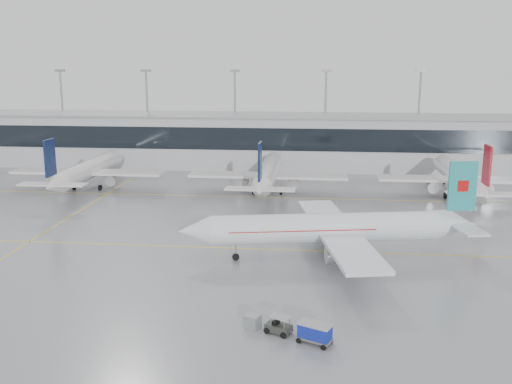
# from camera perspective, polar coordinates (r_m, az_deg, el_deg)

# --- Properties ---
(ground) EXTENTS (320.00, 320.00, 0.00)m
(ground) POSITION_cam_1_polar(r_m,az_deg,el_deg) (75.51, -0.94, -5.69)
(ground) COLOR gray
(ground) RESTS_ON ground
(taxi_line_main) EXTENTS (120.00, 0.25, 0.01)m
(taxi_line_main) POSITION_cam_1_polar(r_m,az_deg,el_deg) (75.50, -0.94, -5.69)
(taxi_line_main) COLOR yellow
(taxi_line_main) RESTS_ON ground
(taxi_line_north) EXTENTS (120.00, 0.25, 0.01)m
(taxi_line_north) POSITION_cam_1_polar(r_m,az_deg,el_deg) (104.26, 1.02, -0.53)
(taxi_line_north) COLOR yellow
(taxi_line_north) RESTS_ON ground
(taxi_line_cross) EXTENTS (0.25, 60.00, 0.01)m
(taxi_line_cross) POSITION_cam_1_polar(r_m,az_deg,el_deg) (97.36, -17.67, -2.09)
(taxi_line_cross) COLOR yellow
(taxi_line_cross) RESTS_ON ground
(terminal) EXTENTS (180.00, 15.00, 12.00)m
(terminal) POSITION_cam_1_polar(r_m,az_deg,el_deg) (134.61, 2.21, 5.05)
(terminal) COLOR #AAAAAE
(terminal) RESTS_ON ground
(terminal_glass) EXTENTS (180.00, 0.20, 5.00)m
(terminal_glass) POSITION_cam_1_polar(r_m,az_deg,el_deg) (126.95, 1.99, 5.27)
(terminal_glass) COLOR black
(terminal_glass) RESTS_ON ground
(terminal_roof) EXTENTS (182.00, 16.00, 0.40)m
(terminal_roof) POSITION_cam_1_polar(r_m,az_deg,el_deg) (133.94, 2.23, 7.68)
(terminal_roof) COLOR gray
(terminal_roof) RESTS_ON ground
(light_masts) EXTENTS (156.40, 1.00, 22.60)m
(light_masts) POSITION_cam_1_polar(r_m,az_deg,el_deg) (139.82, 2.40, 8.35)
(light_masts) COLOR gray
(light_masts) RESTS_ON ground
(air_canada_jet) EXTENTS (37.81, 30.93, 12.07)m
(air_canada_jet) POSITION_cam_1_polar(r_m,az_deg,el_deg) (71.64, 7.88, -3.61)
(air_canada_jet) COLOR silver
(air_canada_jet) RESTS_ON ground
(parked_jet_b) EXTENTS (29.64, 36.96, 11.72)m
(parked_jet_b) POSITION_cam_1_polar(r_m,az_deg,el_deg) (115.32, -16.42, 2.11)
(parked_jet_b) COLOR silver
(parked_jet_b) RESTS_ON ground
(parked_jet_c) EXTENTS (29.64, 36.96, 11.72)m
(parked_jet_c) POSITION_cam_1_polar(r_m,az_deg,el_deg) (107.09, 1.20, 1.85)
(parked_jet_c) COLOR silver
(parked_jet_c) RESTS_ON ground
(parked_jet_d) EXTENTS (29.64, 36.96, 11.72)m
(parked_jet_d) POSITION_cam_1_polar(r_m,az_deg,el_deg) (109.95, 19.70, 1.39)
(parked_jet_d) COLOR silver
(parked_jet_d) RESTS_ON ground
(baggage_tug) EXTENTS (3.43, 2.28, 1.67)m
(baggage_tug) POSITION_cam_1_polar(r_m,az_deg,el_deg) (52.81, 2.27, -13.36)
(baggage_tug) COLOR #2C2E28
(baggage_tug) RESTS_ON ground
(baggage_cart) EXTENTS (3.35, 2.72, 1.83)m
(baggage_cart) POSITION_cam_1_polar(r_m,az_deg,el_deg) (51.14, 5.91, -13.74)
(baggage_cart) COLOR gray
(baggage_cart) RESTS_ON ground
(gse_unit) EXTENTS (1.65, 1.60, 1.26)m
(gse_unit) POSITION_cam_1_polar(r_m,az_deg,el_deg) (53.71, -0.32, -12.83)
(gse_unit) COLOR gray
(gse_unit) RESTS_ON ground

